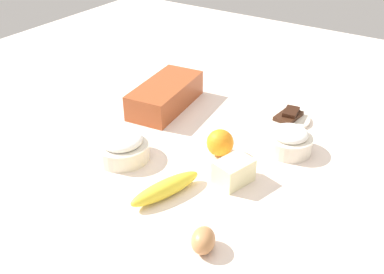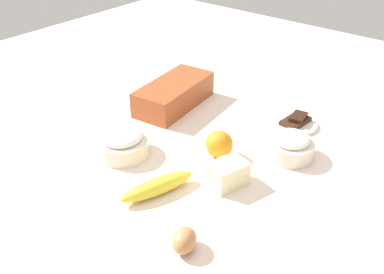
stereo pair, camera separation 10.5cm
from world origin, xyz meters
The scene contains 9 objects.
ground_plane centered at (0.00, 0.00, -0.01)m, with size 2.40×2.40×0.02m, color beige.
loaf_pan centered at (0.16, 0.21, 0.04)m, with size 0.29×0.16×0.08m.
flour_bowl centered at (0.14, -0.22, 0.03)m, with size 0.12×0.12×0.07m.
sugar_bowl centered at (-0.13, 0.13, 0.03)m, with size 0.14×0.14×0.07m.
banana centered at (-0.20, -0.06, 0.02)m, with size 0.19×0.04×0.04m, color yellow.
orange_fruit centered at (0.02, -0.07, 0.04)m, with size 0.07×0.07×0.07m, color orange.
butter_block centered at (-0.06, -0.16, 0.03)m, with size 0.09×0.06×0.06m, color #F4EDB2.
egg_near_butter centered at (-0.29, -0.22, 0.02)m, with size 0.05×0.05×0.06m, color #B37949.
chocolate_plate centered at (0.29, -0.15, 0.01)m, with size 0.13×0.13×0.03m.
Camera 1 is at (-0.84, -0.56, 0.66)m, focal length 41.66 mm.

